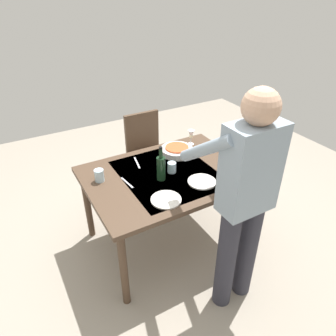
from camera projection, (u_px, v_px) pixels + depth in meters
name	position (u px, v px, depth m)	size (l,w,h in m)	color
ground_plane	(168.00, 239.00, 3.05)	(6.00, 6.00, 0.00)	#9E9384
dining_table	(168.00, 181.00, 2.69)	(1.37, 1.00, 0.76)	#4C3828
chair_near	(146.00, 148.00, 3.52)	(0.40, 0.40, 0.91)	#352114
person_server	(244.00, 196.00, 2.04)	(0.42, 0.61, 1.69)	#2D2D38
wine_bottle	(161.00, 168.00, 2.51)	(0.07, 0.07, 0.30)	black
wine_glass_left	(191.00, 135.00, 3.05)	(0.07, 0.07, 0.15)	white
water_cup_near_left	(172.00, 167.00, 2.64)	(0.07, 0.07, 0.09)	silver
water_cup_near_right	(99.00, 175.00, 2.52)	(0.08, 0.08, 0.10)	silver
serving_bowl_pasta	(177.00, 150.00, 2.93)	(0.30, 0.30, 0.07)	silver
dinner_plate_near	(202.00, 182.00, 2.53)	(0.23, 0.23, 0.01)	silver
dinner_plate_far	(166.00, 200.00, 2.33)	(0.23, 0.23, 0.01)	silver
table_knife	(137.00, 163.00, 2.79)	(0.01, 0.20, 0.01)	silver
table_fork	(127.00, 183.00, 2.52)	(0.01, 0.18, 0.01)	silver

